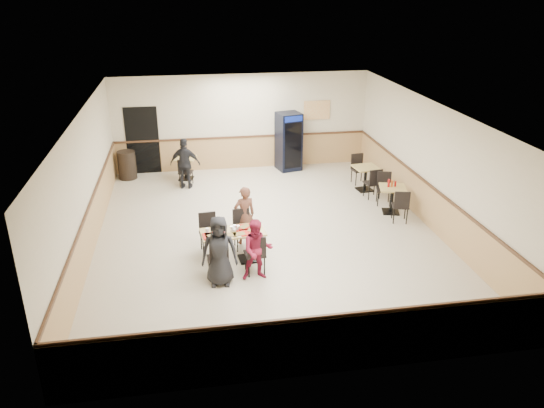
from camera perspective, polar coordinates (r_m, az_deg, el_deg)
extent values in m
plane|color=beige|center=(12.71, -0.50, -3.22)|extent=(10.00, 10.00, 0.00)
plane|color=silver|center=(11.71, -0.55, 10.10)|extent=(10.00, 10.00, 0.00)
plane|color=beige|center=(16.88, -3.24, 8.79)|extent=(8.00, 0.00, 8.00)
plane|color=beige|center=(7.70, 5.46, -9.26)|extent=(8.00, 0.00, 8.00)
plane|color=beige|center=(12.19, -19.43, 1.94)|extent=(0.00, 10.00, 10.00)
plane|color=beige|center=(13.32, 16.77, 4.00)|extent=(0.00, 10.00, 10.00)
cube|color=tan|center=(17.13, -3.16, 5.53)|extent=(7.98, 0.03, 1.00)
cube|color=tan|center=(13.65, 16.25, 0.02)|extent=(0.03, 9.98, 1.00)
cube|color=#472B19|center=(16.97, -3.19, 7.23)|extent=(7.98, 0.04, 0.06)
cube|color=black|center=(16.93, -13.75, 6.64)|extent=(1.00, 0.02, 2.10)
cube|color=orange|center=(17.20, 4.84, 10.04)|extent=(0.85, 0.02, 0.60)
cube|color=black|center=(11.47, -5.78, -6.28)|extent=(0.47, 0.47, 0.04)
cylinder|color=black|center=(11.31, -5.84, -4.75)|extent=(0.09, 0.09, 0.65)
cube|color=tan|center=(11.16, -5.91, -3.23)|extent=(0.73, 0.73, 0.04)
cube|color=black|center=(11.58, -2.50, -5.88)|extent=(0.47, 0.47, 0.04)
cylinder|color=black|center=(11.42, -2.53, -4.37)|extent=(0.09, 0.09, 0.65)
cube|color=tan|center=(11.27, -2.56, -2.86)|extent=(0.73, 0.73, 0.04)
imported|color=black|center=(10.42, -5.69, -5.05)|extent=(0.74, 0.52, 1.45)
imported|color=maroon|center=(10.59, -1.58, -4.96)|extent=(0.63, 0.49, 1.29)
imported|color=brown|center=(12.01, -2.97, -1.22)|extent=(0.56, 0.43, 1.38)
imported|color=black|center=(15.48, -9.32, 4.30)|extent=(0.93, 0.56, 1.48)
cube|color=red|center=(11.13, -2.40, -3.03)|extent=(0.46, 0.35, 0.02)
cube|color=red|center=(11.35, -2.92, -2.51)|extent=(0.46, 0.35, 0.02)
cube|color=red|center=(11.04, -6.06, -3.38)|extent=(0.46, 0.35, 0.02)
cube|color=red|center=(11.04, -6.34, -3.39)|extent=(0.46, 0.35, 0.02)
cylinder|color=white|center=(11.38, -2.95, -2.48)|extent=(0.22, 0.22, 0.01)
cube|color=#AC7543|center=(11.37, -2.96, -2.42)|extent=(0.29, 0.28, 0.02)
cylinder|color=white|center=(11.20, -1.98, -2.90)|extent=(0.22, 0.22, 0.01)
cube|color=#AC7543|center=(11.19, -1.98, -2.84)|extent=(0.29, 0.24, 0.02)
cylinder|color=white|center=(11.04, -6.31, -3.43)|extent=(0.22, 0.22, 0.01)
cube|color=#AC7543|center=(11.03, -6.31, -3.37)|extent=(0.29, 0.25, 0.02)
cylinder|color=white|center=(11.03, -4.54, -3.37)|extent=(0.22, 0.22, 0.01)
cube|color=#AC7543|center=(11.03, -4.55, -3.31)|extent=(0.27, 0.20, 0.02)
cylinder|color=white|center=(11.05, -3.55, -3.30)|extent=(0.22, 0.22, 0.01)
cube|color=#AC7543|center=(11.04, -3.55, -3.24)|extent=(0.27, 0.20, 0.02)
cylinder|color=white|center=(10.90, -5.44, -3.48)|extent=(0.08, 0.08, 0.10)
cylinder|color=white|center=(10.90, -6.46, -3.53)|extent=(0.08, 0.08, 0.10)
cylinder|color=white|center=(11.19, -5.48, -2.77)|extent=(0.08, 0.08, 0.10)
cylinder|color=white|center=(11.20, -6.97, -2.82)|extent=(0.08, 0.08, 0.10)
cylinder|color=#AFB4C3|center=(11.23, -4.05, -2.55)|extent=(0.07, 0.07, 0.12)
cylinder|color=#AFB4C3|center=(11.20, -3.66, -2.61)|extent=(0.07, 0.07, 0.12)
cylinder|color=#AFB4C3|center=(11.17, -4.33, -2.69)|extent=(0.07, 0.07, 0.12)
ellipsoid|color=white|center=(11.17, -4.12, -2.76)|extent=(0.14, 0.14, 0.10)
cube|color=black|center=(14.21, 12.63, -0.81)|extent=(0.52, 0.52, 0.04)
cylinder|color=black|center=(14.08, 12.75, 0.46)|extent=(0.08, 0.08, 0.64)
cube|color=tan|center=(13.96, 12.86, 1.70)|extent=(0.80, 0.80, 0.04)
cube|color=black|center=(15.58, 9.91, 1.55)|extent=(0.47, 0.47, 0.04)
cylinder|color=black|center=(15.46, 10.00, 2.73)|extent=(0.09, 0.09, 0.64)
cube|color=tan|center=(15.35, 10.08, 3.89)|extent=(0.74, 0.74, 0.04)
cylinder|color=#A10B0B|center=(13.92, 12.45, 2.21)|extent=(0.06, 0.06, 0.20)
cylinder|color=#BC5119|center=(13.96, 12.78, 2.17)|extent=(0.06, 0.06, 0.17)
cylinder|color=#A10B0B|center=(14.00, 13.12, 2.13)|extent=(0.05, 0.05, 0.14)
cube|color=black|center=(16.45, -9.20, 2.75)|extent=(0.50, 0.50, 0.04)
cylinder|color=black|center=(16.34, -9.28, 3.83)|extent=(0.08, 0.08, 0.62)
cube|color=tan|center=(16.24, -9.35, 4.89)|extent=(0.78, 0.78, 0.04)
cube|color=black|center=(16.86, 1.80, 6.74)|extent=(0.83, 0.81, 1.83)
cube|color=black|center=(16.57, 2.29, 6.27)|extent=(0.55, 0.14, 1.45)
cube|color=navy|center=(16.34, 2.35, 9.12)|extent=(0.57, 0.15, 0.17)
cylinder|color=black|center=(16.74, -15.33, 4.07)|extent=(0.54, 0.54, 0.86)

